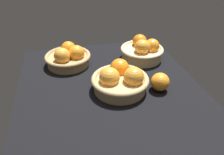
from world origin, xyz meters
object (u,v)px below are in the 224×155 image
basket_near_left (68,57)px  loose_orange_front_gap (160,82)px  basket_far_left (143,50)px  basket_center (120,80)px

basket_near_left → loose_orange_front_gap: basket_near_left is taller
basket_far_left → loose_orange_front_gap: bearing=-5.1°
basket_center → loose_orange_front_gap: bearing=74.3°
basket_far_left → basket_center: size_ratio=0.93×
loose_orange_front_gap → basket_near_left: bearing=-131.1°
basket_far_left → loose_orange_front_gap: (26.18, -2.32, -0.89)cm
basket_near_left → loose_orange_front_gap: (28.84, 33.00, -0.27)cm
basket_near_left → loose_orange_front_gap: size_ratio=2.92×
basket_near_left → basket_center: bearing=36.4°
loose_orange_front_gap → basket_center: bearing=-105.7°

